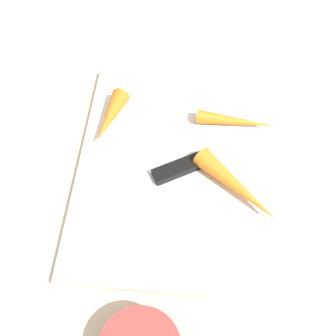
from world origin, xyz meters
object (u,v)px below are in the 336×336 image
(carrot_longest, at_px, (237,186))
(carrot_shortest, at_px, (109,118))
(cutting_board, at_px, (168,170))
(carrot_medium, at_px, (236,121))
(knife, at_px, (175,168))

(carrot_longest, xyz_separation_m, carrot_shortest, (0.10, 0.19, -0.00))
(cutting_board, relative_size, carrot_longest, 2.59)
(cutting_board, xyz_separation_m, carrot_medium, (0.09, -0.10, 0.02))
(carrot_longest, distance_m, carrot_shortest, 0.22)
(knife, xyz_separation_m, carrot_longest, (-0.03, -0.09, 0.01))
(knife, relative_size, carrot_longest, 1.32)
(carrot_medium, relative_size, carrot_longest, 0.86)
(carrot_medium, distance_m, carrot_longest, 0.12)
(carrot_longest, bearing_deg, cutting_board, -156.11)
(cutting_board, relative_size, knife, 1.96)
(carrot_longest, relative_size, carrot_shortest, 1.45)
(cutting_board, height_order, knife, knife)
(carrot_medium, bearing_deg, carrot_longest, -85.10)
(cutting_board, distance_m, carrot_shortest, 0.12)
(cutting_board, distance_m, carrot_medium, 0.13)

